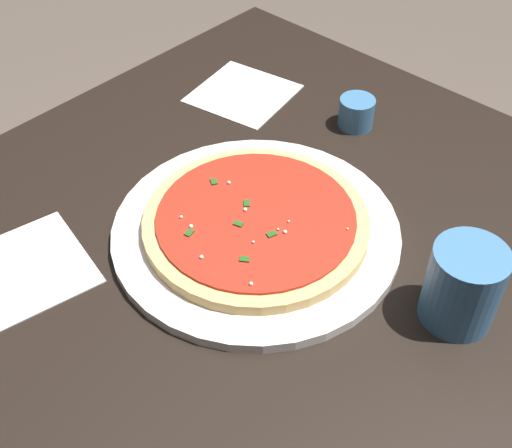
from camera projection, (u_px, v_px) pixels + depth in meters
name	position (u px, v px, depth m)	size (l,w,h in m)	color
restaurant_table	(283.00, 295.00, 0.99)	(0.91, 0.86, 0.73)	black
serving_plate	(256.00, 231.00, 0.87)	(0.37, 0.37, 0.01)	white
pizza	(256.00, 222.00, 0.86)	(0.29, 0.29, 0.02)	#DBB26B
cup_tall_drink	(463.00, 286.00, 0.75)	(0.08, 0.08, 0.10)	teal
cup_small_sauce	(356.00, 113.00, 1.03)	(0.05, 0.05, 0.05)	teal
napkin_folded_right	(243.00, 94.00, 1.11)	(0.15, 0.15, 0.00)	white
napkin_loose_left	(25.00, 269.00, 0.83)	(0.15, 0.15, 0.00)	white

